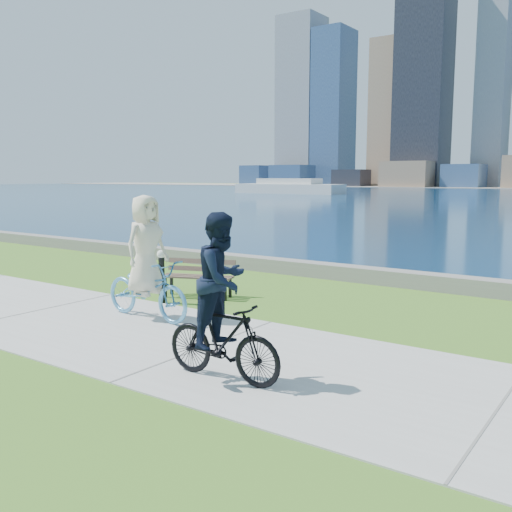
{
  "coord_description": "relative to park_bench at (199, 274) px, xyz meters",
  "views": [
    {
      "loc": [
        5.2,
        -6.12,
        2.48
      ],
      "look_at": [
        -0.43,
        1.92,
        1.1
      ],
      "focal_mm": 40.0,
      "sensor_mm": 36.0,
      "label": 1
    }
  ],
  "objects": [
    {
      "name": "ferry_near",
      "position": [
        -35.79,
        61.46,
        0.43
      ],
      "size": [
        15.96,
        4.56,
        2.17
      ],
      "color": "silver",
      "rests_on": "ground"
    },
    {
      "name": "ground",
      "position": [
        2.42,
        -2.7,
        -0.47
      ],
      "size": [
        320.0,
        320.0,
        0.0
      ],
      "primitive_type": "plane",
      "color": "#3B681B",
      "rests_on": "ground"
    },
    {
      "name": "park_bench",
      "position": [
        0.0,
        0.0,
        0.0
      ],
      "size": [
        1.57,
        0.99,
        0.77
      ],
      "rotation": [
        0.0,
        0.0,
        0.35
      ],
      "color": "black",
      "rests_on": "ground"
    },
    {
      "name": "cyclist_man",
      "position": [
        3.47,
        -3.6,
        0.41
      ],
      "size": [
        0.63,
        1.65,
        2.04
      ],
      "rotation": [
        0.0,
        0.0,
        1.6
      ],
      "color": "black",
      "rests_on": "ground"
    },
    {
      "name": "cyclist_woman",
      "position": [
        0.51,
        -1.96,
        0.35
      ],
      "size": [
        0.79,
        2.0,
        2.14
      ],
      "rotation": [
        0.0,
        0.0,
        1.52
      ],
      "color": "#57A3D3",
      "rests_on": "ground"
    },
    {
      "name": "concrete_path",
      "position": [
        2.42,
        -2.7,
        -0.46
      ],
      "size": [
        80.0,
        3.5,
        0.02
      ],
      "primitive_type": "cube",
      "color": "#A6A6A0",
      "rests_on": "ground"
    },
    {
      "name": "seawall",
      "position": [
        2.42,
        3.5,
        -0.29
      ],
      "size": [
        90.0,
        0.5,
        0.35
      ],
      "primitive_type": "cube",
      "color": "slate",
      "rests_on": "ground"
    },
    {
      "name": "bollard_lamp",
      "position": [
        -0.19,
        -0.88,
        0.14
      ],
      "size": [
        0.17,
        0.17,
        1.06
      ],
      "color": "black",
      "rests_on": "ground"
    }
  ]
}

